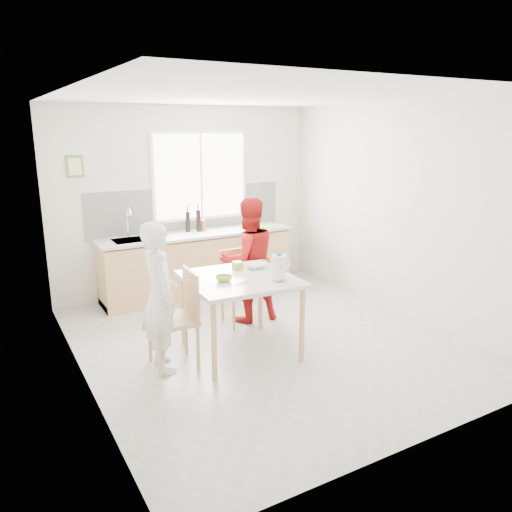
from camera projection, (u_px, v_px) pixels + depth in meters
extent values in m
plane|color=#B7B7B2|center=(266.00, 341.00, 5.76)|extent=(4.50, 4.50, 0.00)
plane|color=silver|center=(188.00, 200.00, 7.32)|extent=(4.00, 0.00, 4.00)
plane|color=silver|center=(429.00, 279.00, 3.53)|extent=(4.00, 0.00, 4.00)
plane|color=silver|center=(75.00, 247.00, 4.47)|extent=(0.00, 4.50, 4.50)
plane|color=silver|center=(400.00, 211.00, 6.38)|extent=(0.00, 4.50, 4.50)
plane|color=white|center=(267.00, 96.00, 5.09)|extent=(4.50, 4.50, 0.00)
cube|color=white|center=(200.00, 176.00, 7.31)|extent=(1.50, 0.03, 1.30)
cube|color=white|center=(201.00, 176.00, 7.30)|extent=(1.40, 0.02, 1.20)
cube|color=white|center=(201.00, 176.00, 7.29)|extent=(0.03, 0.03, 1.20)
cube|color=white|center=(189.00, 209.00, 7.34)|extent=(3.00, 0.02, 0.65)
cube|color=#58863D|center=(75.00, 166.00, 6.42)|extent=(0.22, 0.02, 0.28)
cube|color=beige|center=(75.00, 167.00, 6.42)|extent=(0.16, 0.01, 0.22)
cube|color=tan|center=(198.00, 265.00, 7.30)|extent=(2.80, 0.60, 0.86)
cube|color=#3F3326|center=(199.00, 290.00, 7.39)|extent=(2.80, 0.54, 0.10)
cube|color=silver|center=(197.00, 234.00, 7.18)|extent=(2.84, 0.64, 0.04)
cube|color=#A5A5AA|center=(132.00, 241.00, 6.72)|extent=(0.50, 0.40, 0.03)
cylinder|color=silver|center=(128.00, 225.00, 6.81)|extent=(0.02, 0.02, 0.36)
torus|color=silver|center=(128.00, 212.00, 6.70)|extent=(0.02, 0.18, 0.18)
cube|color=silver|center=(240.00, 279.00, 5.28)|extent=(1.18, 1.18, 0.04)
cylinder|color=tan|center=(214.00, 343.00, 4.76)|extent=(0.06, 0.06, 0.79)
cylinder|color=tan|center=(183.00, 310.00, 5.61)|extent=(0.06, 0.06, 0.79)
cylinder|color=tan|center=(302.00, 326.00, 5.17)|extent=(0.06, 0.06, 0.79)
cylinder|color=tan|center=(261.00, 298.00, 6.02)|extent=(0.06, 0.06, 0.79)
cube|color=tan|center=(172.00, 321.00, 5.05)|extent=(0.49, 0.49, 0.04)
cube|color=tan|center=(191.00, 293.00, 5.07)|extent=(0.06, 0.44, 0.48)
cylinder|color=tan|center=(150.00, 340.00, 5.20)|extent=(0.04, 0.04, 0.47)
cylinder|color=tan|center=(160.00, 355.00, 4.86)|extent=(0.04, 0.04, 0.47)
cylinder|color=tan|center=(186.00, 334.00, 5.37)|extent=(0.04, 0.04, 0.47)
cylinder|color=tan|center=(198.00, 348.00, 5.02)|extent=(0.04, 0.04, 0.47)
cube|color=tan|center=(241.00, 288.00, 6.17)|extent=(0.45, 0.45, 0.04)
cube|color=tan|center=(235.00, 266.00, 6.28)|extent=(0.41, 0.06, 0.45)
cylinder|color=tan|center=(234.00, 314.00, 6.00)|extent=(0.04, 0.04, 0.44)
cylinder|color=tan|center=(261.00, 309.00, 6.15)|extent=(0.04, 0.04, 0.44)
cylinder|color=tan|center=(222.00, 304.00, 6.32)|extent=(0.04, 0.04, 0.44)
cylinder|color=tan|center=(248.00, 300.00, 6.47)|extent=(0.04, 0.04, 0.44)
imported|color=white|center=(160.00, 297.00, 4.93)|extent=(0.40, 0.58, 1.53)
imported|color=red|center=(248.00, 260.00, 6.22)|extent=(0.80, 0.64, 1.57)
imported|color=#8EC02C|center=(224.00, 278.00, 5.14)|extent=(0.18, 0.18, 0.05)
imported|color=white|center=(255.00, 266.00, 5.61)|extent=(0.25, 0.25, 0.06)
cylinder|color=white|center=(279.00, 267.00, 5.13)|extent=(0.15, 0.15, 0.25)
cylinder|color=blue|center=(279.00, 254.00, 5.09)|extent=(0.05, 0.05, 0.03)
torus|color=white|center=(285.00, 264.00, 5.16)|extent=(0.12, 0.03, 0.12)
cube|color=#8CBE2B|center=(238.00, 266.00, 5.55)|extent=(0.11, 0.11, 0.09)
cylinder|color=#A5A5AA|center=(241.00, 283.00, 5.04)|extent=(0.16, 0.06, 0.01)
cube|color=#8DD030|center=(267.00, 226.00, 7.59)|extent=(0.41, 0.35, 0.01)
cylinder|color=black|center=(198.00, 221.00, 7.22)|extent=(0.07, 0.07, 0.32)
cylinder|color=black|center=(188.00, 222.00, 7.20)|extent=(0.07, 0.07, 0.30)
cylinder|color=#9A5C21|center=(203.00, 225.00, 7.28)|extent=(0.06, 0.06, 0.16)
imported|color=#999999|center=(155.00, 228.00, 6.98)|extent=(0.12, 0.12, 0.21)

